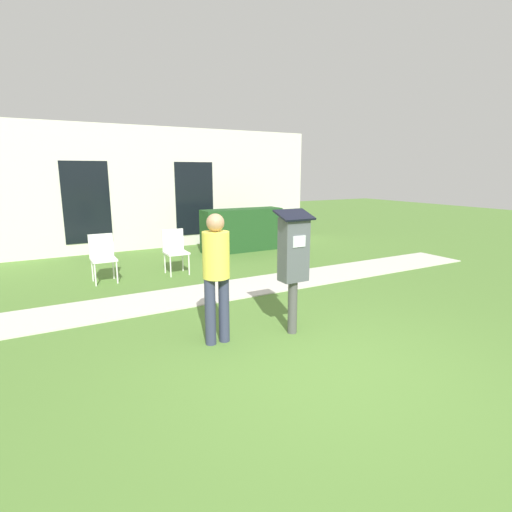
% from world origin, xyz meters
% --- Properties ---
extents(ground_plane, '(40.00, 40.00, 0.00)m').
position_xyz_m(ground_plane, '(0.00, 0.00, 0.00)').
color(ground_plane, '#517A33').
extents(sidewalk, '(12.00, 1.10, 0.02)m').
position_xyz_m(sidewalk, '(0.00, 3.14, 0.01)').
color(sidewalk, beige).
rests_on(sidewalk, ground).
extents(building_facade, '(10.00, 0.26, 3.20)m').
position_xyz_m(building_facade, '(0.00, 7.77, 1.60)').
color(building_facade, silver).
rests_on(building_facade, ground).
extents(parking_meter, '(0.44, 0.31, 1.59)m').
position_xyz_m(parking_meter, '(0.21, 1.04, 1.02)').
color(parking_meter, '#4C4C4C').
rests_on(parking_meter, ground).
extents(person_standing, '(0.32, 0.32, 1.58)m').
position_xyz_m(person_standing, '(-0.75, 1.23, 0.93)').
color(person_standing, '#333851').
rests_on(person_standing, ground).
extents(outdoor_chair_left, '(0.44, 0.44, 0.90)m').
position_xyz_m(outdoor_chair_left, '(-1.51, 4.84, 0.53)').
color(outdoor_chair_left, white).
rests_on(outdoor_chair_left, ground).
extents(outdoor_chair_middle, '(0.44, 0.44, 0.90)m').
position_xyz_m(outdoor_chair_middle, '(-0.13, 4.78, 0.53)').
color(outdoor_chair_middle, white).
rests_on(outdoor_chair_middle, ground).
extents(hedge_row, '(2.13, 0.60, 1.10)m').
position_xyz_m(hedge_row, '(2.15, 6.22, 0.55)').
color(hedge_row, '#1E471E').
rests_on(hedge_row, ground).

